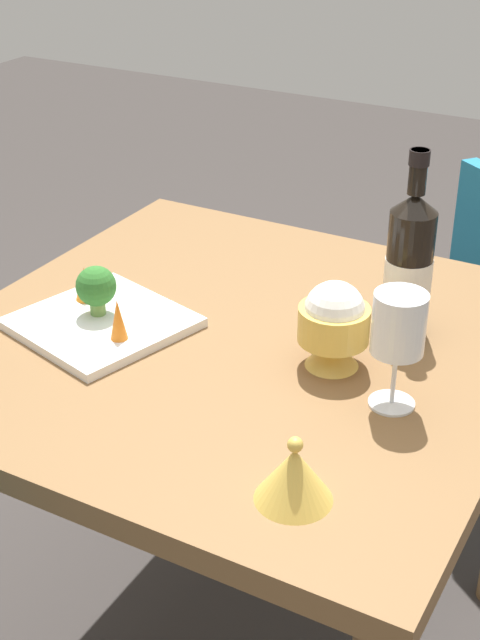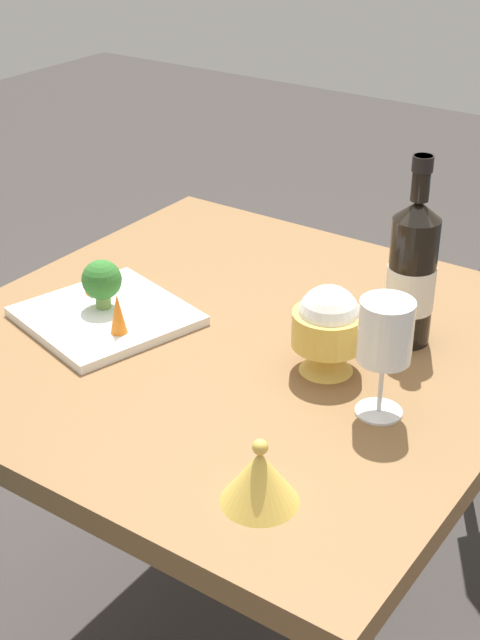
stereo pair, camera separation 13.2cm
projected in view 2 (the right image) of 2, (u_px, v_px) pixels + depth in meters
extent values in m
cube|color=brown|center=(240.00, 346.00, 1.50)|extent=(0.92, 0.92, 0.04)
cylinder|color=brown|center=(198.00, 363.00, 2.17)|extent=(0.05, 0.05, 0.70)
cylinder|color=black|center=(476.00, 422.00, 2.19)|extent=(0.03, 0.03, 0.43)
cylinder|color=black|center=(411.00, 282.00, 1.43)|extent=(0.07, 0.08, 0.21)
cone|color=black|center=(418.00, 210.00, 1.37)|extent=(0.07, 0.08, 0.03)
cylinder|color=black|center=(421.00, 178.00, 1.35)|extent=(0.03, 0.03, 0.07)
cylinder|color=black|center=(423.00, 163.00, 1.34)|extent=(0.03, 0.03, 0.02)
cylinder|color=silver|center=(410.00, 288.00, 1.43)|extent=(0.08, 0.08, 0.07)
cylinder|color=white|center=(379.00, 411.00, 1.30)|extent=(0.07, 0.07, 0.00)
cylinder|color=white|center=(381.00, 385.00, 1.27)|extent=(0.01, 0.01, 0.08)
cylinder|color=white|center=(386.00, 331.00, 1.23)|extent=(0.08, 0.08, 0.09)
cone|color=gold|center=(326.00, 357.00, 1.39)|extent=(0.08, 0.08, 0.04)
cylinder|color=gold|center=(328.00, 329.00, 1.36)|extent=(0.11, 0.11, 0.05)
sphere|color=white|center=(329.00, 316.00, 1.35)|extent=(0.09, 0.09, 0.09)
cone|color=gold|center=(260.00, 477.00, 1.11)|extent=(0.10, 0.10, 0.07)
sphere|color=gold|center=(260.00, 447.00, 1.09)|extent=(0.02, 0.02, 0.02)
cube|color=white|center=(106.00, 316.00, 1.53)|extent=(0.31, 0.31, 0.02)
cylinder|color=#729E4C|center=(103.00, 300.00, 1.54)|extent=(0.03, 0.03, 0.03)
sphere|color=#2D6B28|center=(102.00, 280.00, 1.52)|extent=(0.07, 0.07, 0.07)
cone|color=orange|center=(118.00, 313.00, 1.45)|extent=(0.03, 0.03, 0.07)
cone|color=orange|center=(94.00, 277.00, 1.58)|extent=(0.04, 0.04, 0.06)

